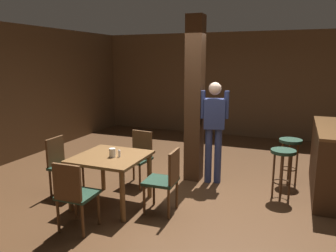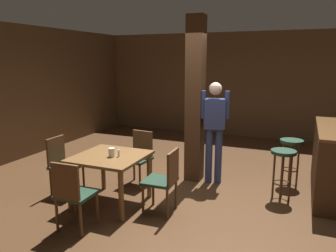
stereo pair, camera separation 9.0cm
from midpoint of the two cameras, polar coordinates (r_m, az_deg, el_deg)
ground_plane at (r=5.18m, az=3.09°, el=-12.23°), size 10.80×10.80×0.00m
wall_back at (r=9.15m, az=12.29°, el=7.00°), size 8.00×0.10×2.80m
pillar at (r=5.59m, az=4.20°, el=4.46°), size 0.28×0.28×2.80m
dining_table at (r=4.81m, az=-10.44°, el=-6.44°), size 0.97×0.97×0.73m
chair_north at (r=5.55m, az=-5.58°, el=-5.05°), size 0.46×0.46×0.89m
chair_west at (r=5.39m, az=-18.43°, el=-6.11°), size 0.42×0.42×0.89m
chair_east at (r=4.50m, az=-0.93°, el=-9.02°), size 0.44×0.44×0.89m
chair_south at (r=4.20m, az=-16.68°, el=-11.08°), size 0.43×0.43×0.89m
napkin_cup at (r=4.69m, az=-10.22°, el=-4.60°), size 0.09×0.09×0.12m
salt_shaker at (r=4.68m, az=-9.02°, el=-4.75°), size 0.03×0.03×0.10m
standing_person at (r=5.52m, az=7.55°, el=0.12°), size 0.47×0.28×1.72m
bar_counter at (r=5.71m, az=25.40°, el=-5.23°), size 0.56×1.87×1.07m
bar_stool_near at (r=5.21m, az=18.87°, el=-5.92°), size 0.37×0.37×0.77m
bar_stool_mid at (r=5.86m, az=20.06°, el=-3.97°), size 0.37×0.37×0.78m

